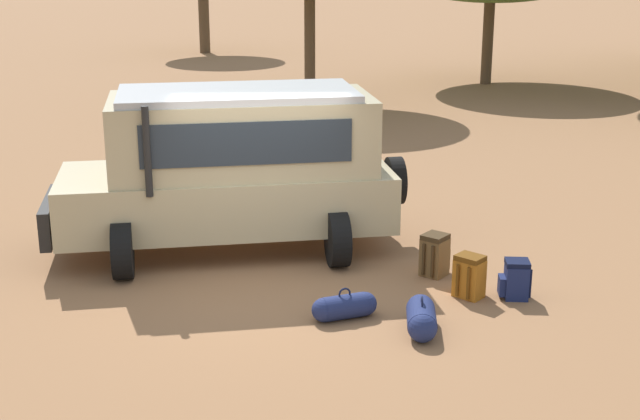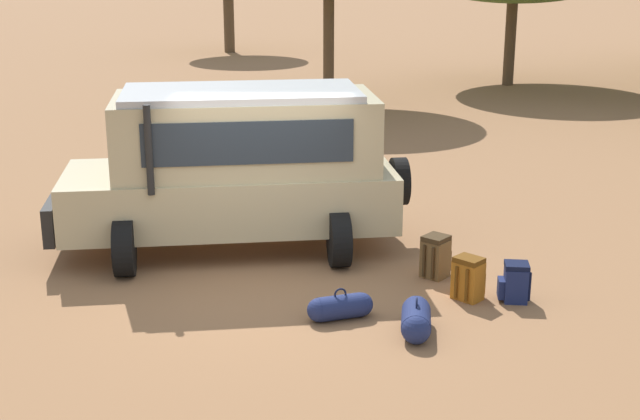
{
  "view_description": "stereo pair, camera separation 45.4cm",
  "coord_description": "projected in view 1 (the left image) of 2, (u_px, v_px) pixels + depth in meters",
  "views": [
    {
      "loc": [
        0.48,
        -11.37,
        4.56
      ],
      "look_at": [
        0.8,
        0.23,
        1.0
      ],
      "focal_mm": 50.0,
      "sensor_mm": 36.0,
      "label": 1
    },
    {
      "loc": [
        0.93,
        -11.38,
        4.56
      ],
      "look_at": [
        0.8,
        0.23,
        1.0
      ],
      "focal_mm": 50.0,
      "sensor_mm": 36.0,
      "label": 2
    }
  ],
  "objects": [
    {
      "name": "duffel_bag_low_black_case",
      "position": [
        421.0,
        318.0,
        10.71
      ],
      "size": [
        0.41,
        0.93,
        0.46
      ],
      "color": "navy",
      "rests_on": "ground_plane"
    },
    {
      "name": "ground_plane",
      "position": [
        262.0,
        285.0,
        12.19
      ],
      "size": [
        320.0,
        320.0,
        0.0
      ],
      "primitive_type": "plane",
      "color": "#936642"
    },
    {
      "name": "backpack_near_rear_wheel",
      "position": [
        435.0,
        255.0,
        12.48
      ],
      "size": [
        0.47,
        0.48,
        0.6
      ],
      "color": "brown",
      "rests_on": "ground_plane"
    },
    {
      "name": "duffel_bag_soft_canvas",
      "position": [
        345.0,
        307.0,
        11.09
      ],
      "size": [
        0.83,
        0.48,
        0.41
      ],
      "color": "navy",
      "rests_on": "ground_plane"
    },
    {
      "name": "safari_vehicle",
      "position": [
        233.0,
        167.0,
        13.24
      ],
      "size": [
        5.46,
        3.16,
        2.44
      ],
      "color": "tan",
      "rests_on": "ground_plane"
    },
    {
      "name": "backpack_cluster_center",
      "position": [
        515.0,
        280.0,
        11.69
      ],
      "size": [
        0.43,
        0.34,
        0.52
      ],
      "color": "navy",
      "rests_on": "ground_plane"
    },
    {
      "name": "backpack_beside_front_wheel",
      "position": [
        470.0,
        277.0,
        11.72
      ],
      "size": [
        0.47,
        0.47,
        0.58
      ],
      "color": "#B26619",
      "rests_on": "ground_plane"
    }
  ]
}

